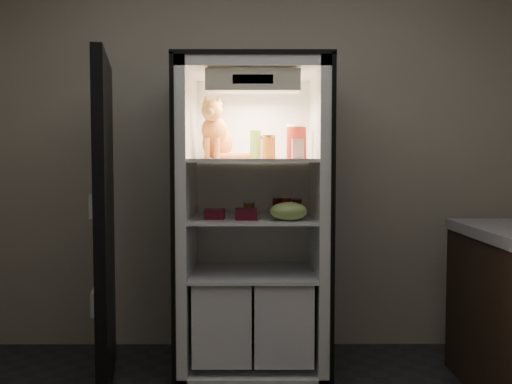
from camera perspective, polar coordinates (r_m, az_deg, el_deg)
room_shell at (r=2.11m, az=-0.37°, el=12.29°), size 3.60×3.60×3.60m
refrigerator at (r=3.51m, az=-0.30°, el=-4.80°), size 0.90×0.72×1.88m
fridge_door at (r=3.33m, az=-14.91°, el=-3.24°), size 0.23×0.87×1.85m
tabby_cat at (r=3.48m, az=-4.02°, el=5.66°), size 0.31×0.36×0.38m
parmesan_shaker at (r=3.46m, az=-0.07°, el=4.78°), size 0.07×0.07×0.17m
mayo_tub at (r=3.55m, az=0.33°, el=4.50°), size 0.10×0.10×0.14m
salsa_jar at (r=3.40m, az=1.29°, el=4.54°), size 0.08×0.08×0.14m
pepper_jar at (r=3.49m, az=4.07°, el=5.06°), size 0.12×0.12×0.21m
cream_carton at (r=3.30m, az=4.21°, el=4.35°), size 0.07×0.07×0.11m
soda_can_a at (r=3.49m, az=2.14°, el=-1.47°), size 0.06×0.06×0.11m
soda_can_b at (r=3.43m, az=4.11°, el=-1.58°), size 0.06×0.06×0.11m
soda_can_c at (r=3.40m, az=3.03°, el=-1.54°), size 0.07×0.07×0.12m
condiment_jar at (r=3.46m, az=-0.70°, el=-1.66°), size 0.07×0.07×0.09m
grape_bag at (r=3.22m, az=3.29°, el=-1.94°), size 0.21×0.15×0.11m
berry_box_left at (r=3.31m, az=-4.16°, el=-2.22°), size 0.11×0.11×0.06m
berry_box_right at (r=3.28m, az=-0.98°, el=-2.21°), size 0.12×0.12×0.06m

